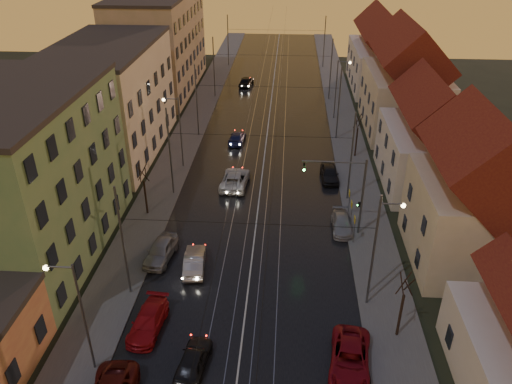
% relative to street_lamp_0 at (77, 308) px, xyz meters
% --- Properties ---
extents(road, '(16.00, 120.00, 0.04)m').
position_rel_street_lamp_0_xyz_m(road, '(9.10, 38.00, -4.87)').
color(road, black).
rests_on(road, ground).
extents(sidewalk_left, '(4.00, 120.00, 0.15)m').
position_rel_street_lamp_0_xyz_m(sidewalk_left, '(-0.90, 38.00, -4.81)').
color(sidewalk_left, '#4C4C4C').
rests_on(sidewalk_left, ground).
extents(sidewalk_right, '(4.00, 120.00, 0.15)m').
position_rel_street_lamp_0_xyz_m(sidewalk_right, '(19.10, 38.00, -4.81)').
color(sidewalk_right, '#4C4C4C').
rests_on(sidewalk_right, ground).
extents(tram_rail_0, '(0.06, 120.00, 0.03)m').
position_rel_street_lamp_0_xyz_m(tram_rail_0, '(6.90, 38.00, -4.83)').
color(tram_rail_0, gray).
rests_on(tram_rail_0, road).
extents(tram_rail_1, '(0.06, 120.00, 0.03)m').
position_rel_street_lamp_0_xyz_m(tram_rail_1, '(8.33, 38.00, -4.83)').
color(tram_rail_1, gray).
rests_on(tram_rail_1, road).
extents(tram_rail_2, '(0.06, 120.00, 0.03)m').
position_rel_street_lamp_0_xyz_m(tram_rail_2, '(9.87, 38.00, -4.83)').
color(tram_rail_2, gray).
rests_on(tram_rail_2, road).
extents(tram_rail_3, '(0.06, 120.00, 0.03)m').
position_rel_street_lamp_0_xyz_m(tram_rail_3, '(11.30, 38.00, -4.83)').
color(tram_rail_3, gray).
rests_on(tram_rail_3, road).
extents(apartment_left_1, '(10.00, 18.00, 13.00)m').
position_rel_street_lamp_0_xyz_m(apartment_left_1, '(-8.40, 12.00, 1.61)').
color(apartment_left_1, '#547E50').
rests_on(apartment_left_1, ground).
extents(apartment_left_2, '(10.00, 20.00, 12.00)m').
position_rel_street_lamp_0_xyz_m(apartment_left_2, '(-8.40, 32.00, 1.11)').
color(apartment_left_2, beige).
rests_on(apartment_left_2, ground).
extents(apartment_left_3, '(10.00, 24.00, 14.00)m').
position_rel_street_lamp_0_xyz_m(apartment_left_3, '(-8.40, 56.00, 2.11)').
color(apartment_left_3, '#8D7E5B').
rests_on(apartment_left_3, ground).
extents(house_right_1, '(8.67, 10.20, 10.80)m').
position_rel_street_lamp_0_xyz_m(house_right_1, '(26.10, 13.00, 0.56)').
color(house_right_1, beige).
rests_on(house_right_1, ground).
extents(house_right_2, '(9.18, 12.24, 9.20)m').
position_rel_street_lamp_0_xyz_m(house_right_2, '(26.10, 26.00, -0.24)').
color(house_right_2, silver).
rests_on(house_right_2, ground).
extents(house_right_3, '(9.18, 14.28, 11.50)m').
position_rel_street_lamp_0_xyz_m(house_right_3, '(26.10, 41.00, 0.92)').
color(house_right_3, beige).
rests_on(house_right_3, ground).
extents(house_right_4, '(9.18, 16.32, 10.00)m').
position_rel_street_lamp_0_xyz_m(house_right_4, '(26.10, 59.00, 0.16)').
color(house_right_4, silver).
rests_on(house_right_4, ground).
extents(catenary_pole_l_1, '(0.16, 0.16, 9.00)m').
position_rel_street_lamp_0_xyz_m(catenary_pole_l_1, '(0.50, 7.00, -0.39)').
color(catenary_pole_l_1, '#595B60').
rests_on(catenary_pole_l_1, ground).
extents(catenary_pole_r_1, '(0.16, 0.16, 9.00)m').
position_rel_street_lamp_0_xyz_m(catenary_pole_r_1, '(17.70, 7.00, -0.39)').
color(catenary_pole_r_1, '#595B60').
rests_on(catenary_pole_r_1, ground).
extents(catenary_pole_l_2, '(0.16, 0.16, 9.00)m').
position_rel_street_lamp_0_xyz_m(catenary_pole_l_2, '(0.50, 22.00, -0.39)').
color(catenary_pole_l_2, '#595B60').
rests_on(catenary_pole_l_2, ground).
extents(catenary_pole_r_2, '(0.16, 0.16, 9.00)m').
position_rel_street_lamp_0_xyz_m(catenary_pole_r_2, '(17.70, 22.00, -0.39)').
color(catenary_pole_r_2, '#595B60').
rests_on(catenary_pole_r_2, ground).
extents(catenary_pole_l_3, '(0.16, 0.16, 9.00)m').
position_rel_street_lamp_0_xyz_m(catenary_pole_l_3, '(0.50, 37.00, -0.39)').
color(catenary_pole_l_3, '#595B60').
rests_on(catenary_pole_l_3, ground).
extents(catenary_pole_r_3, '(0.16, 0.16, 9.00)m').
position_rel_street_lamp_0_xyz_m(catenary_pole_r_3, '(17.70, 37.00, -0.39)').
color(catenary_pole_r_3, '#595B60').
rests_on(catenary_pole_r_3, ground).
extents(catenary_pole_l_4, '(0.16, 0.16, 9.00)m').
position_rel_street_lamp_0_xyz_m(catenary_pole_l_4, '(0.50, 52.00, -0.39)').
color(catenary_pole_l_4, '#595B60').
rests_on(catenary_pole_l_4, ground).
extents(catenary_pole_r_4, '(0.16, 0.16, 9.00)m').
position_rel_street_lamp_0_xyz_m(catenary_pole_r_4, '(17.70, 52.00, -0.39)').
color(catenary_pole_r_4, '#595B60').
rests_on(catenary_pole_r_4, ground).
extents(catenary_pole_l_5, '(0.16, 0.16, 9.00)m').
position_rel_street_lamp_0_xyz_m(catenary_pole_l_5, '(0.50, 70.00, -0.39)').
color(catenary_pole_l_5, '#595B60').
rests_on(catenary_pole_l_5, ground).
extents(catenary_pole_r_5, '(0.16, 0.16, 9.00)m').
position_rel_street_lamp_0_xyz_m(catenary_pole_r_5, '(17.70, 70.00, -0.39)').
color(catenary_pole_r_5, '#595B60').
rests_on(catenary_pole_r_5, ground).
extents(street_lamp_0, '(1.75, 0.32, 8.00)m').
position_rel_street_lamp_0_xyz_m(street_lamp_0, '(0.00, 0.00, 0.00)').
color(street_lamp_0, '#595B60').
rests_on(street_lamp_0, ground).
extents(street_lamp_1, '(1.75, 0.32, 8.00)m').
position_rel_street_lamp_0_xyz_m(street_lamp_1, '(18.21, 8.00, 0.00)').
color(street_lamp_1, '#595B60').
rests_on(street_lamp_1, ground).
extents(street_lamp_2, '(1.75, 0.32, 8.00)m').
position_rel_street_lamp_0_xyz_m(street_lamp_2, '(0.00, 28.00, 0.00)').
color(street_lamp_2, '#595B60').
rests_on(street_lamp_2, ground).
extents(street_lamp_3, '(1.75, 0.32, 8.00)m').
position_rel_street_lamp_0_xyz_m(street_lamp_3, '(18.21, 44.00, 0.00)').
color(street_lamp_3, '#595B60').
rests_on(street_lamp_3, ground).
extents(traffic_light_mast, '(5.30, 0.32, 7.20)m').
position_rel_street_lamp_0_xyz_m(traffic_light_mast, '(17.10, 16.00, -0.29)').
color(traffic_light_mast, '#595B60').
rests_on(traffic_light_mast, ground).
extents(bare_tree_0, '(1.09, 1.09, 5.11)m').
position_rel_street_lamp_0_xyz_m(bare_tree_0, '(-1.09, 18.00, -2.40)').
color(bare_tree_0, black).
rests_on(bare_tree_0, ground).
extents(bare_tree_1, '(1.09, 1.09, 5.11)m').
position_rel_street_lamp_0_xyz_m(bare_tree_1, '(19.31, 4.00, -2.40)').
color(bare_tree_1, black).
rests_on(bare_tree_1, ground).
extents(bare_tree_2, '(1.09, 1.09, 5.11)m').
position_rel_street_lamp_0_xyz_m(bare_tree_2, '(19.51, 32.00, -2.40)').
color(bare_tree_2, black).
rests_on(bare_tree_2, ground).
extents(driving_car_0, '(2.09, 4.21, 1.38)m').
position_rel_street_lamp_0_xyz_m(driving_car_0, '(6.35, 0.47, -4.20)').
color(driving_car_0, black).
rests_on(driving_car_0, ground).
extents(driving_car_1, '(1.96, 4.51, 1.44)m').
position_rel_street_lamp_0_xyz_m(driving_car_1, '(4.72, 10.26, -4.16)').
color(driving_car_1, '#AAAAB0').
rests_on(driving_car_1, ground).
extents(driving_car_2, '(2.89, 5.68, 1.54)m').
position_rel_street_lamp_0_xyz_m(driving_car_2, '(6.46, 24.10, -4.12)').
color(driving_car_2, silver).
rests_on(driving_car_2, ground).
extents(driving_car_3, '(2.02, 4.40, 1.25)m').
position_rel_street_lamp_0_xyz_m(driving_car_3, '(5.55, 35.11, -4.26)').
color(driving_car_3, '#181E4A').
rests_on(driving_car_3, ground).
extents(driving_car_4, '(2.43, 4.73, 1.54)m').
position_rel_street_lamp_0_xyz_m(driving_car_4, '(4.78, 57.98, -4.11)').
color(driving_car_4, black).
rests_on(driving_car_4, ground).
extents(parked_left_2, '(2.26, 4.77, 1.34)m').
position_rel_street_lamp_0_xyz_m(parked_left_2, '(2.75, 3.53, -4.21)').
color(parked_left_2, '#AC1117').
rests_on(parked_left_2, ground).
extents(parked_left_3, '(2.39, 4.74, 1.55)m').
position_rel_street_lamp_0_xyz_m(parked_left_3, '(1.76, 11.39, -4.11)').
color(parked_left_3, '#A0A1A5').
rests_on(parked_left_3, ground).
extents(parked_right_0, '(3.05, 5.46, 1.44)m').
position_rel_street_lamp_0_xyz_m(parked_right_0, '(15.92, 1.22, -4.16)').
color(parked_right_0, maroon).
rests_on(parked_right_0, ground).
extents(parked_right_1, '(1.72, 4.19, 1.21)m').
position_rel_street_lamp_0_xyz_m(parked_right_1, '(16.70, 16.62, -4.28)').
color(parked_right_1, '#9D9EA3').
rests_on(parked_right_1, ground).
extents(parked_right_2, '(1.95, 4.42, 1.48)m').
position_rel_street_lamp_0_xyz_m(parked_right_2, '(16.19, 26.06, -4.15)').
color(parked_right_2, black).
rests_on(parked_right_2, ground).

